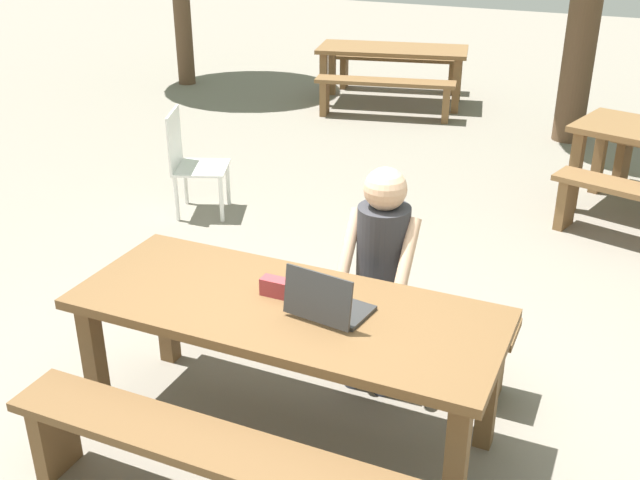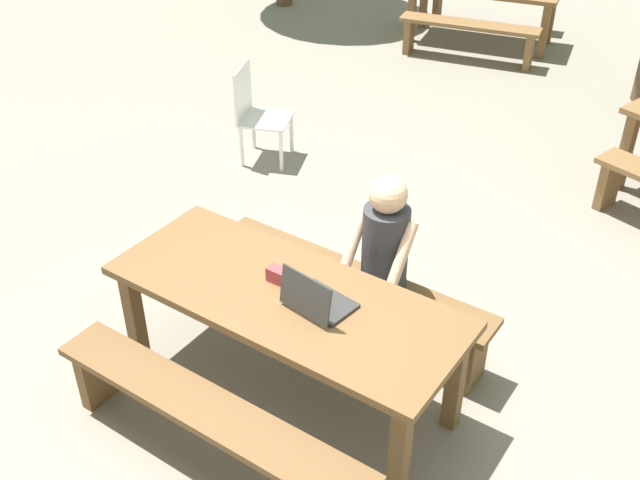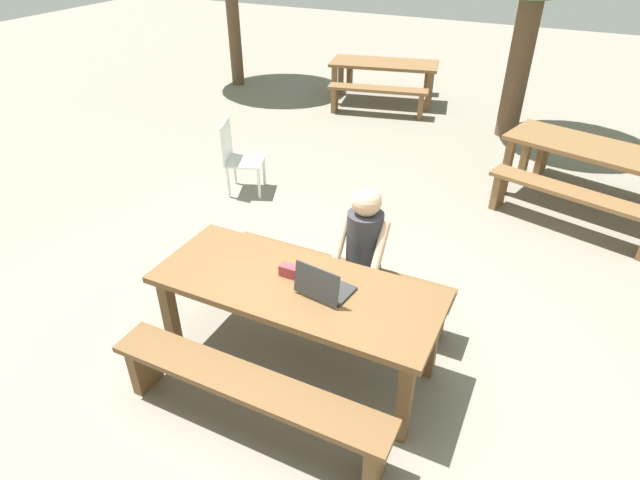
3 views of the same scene
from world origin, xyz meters
The scene contains 10 objects.
ground_plane centered at (0.00, 0.00, 0.00)m, with size 30.00×30.00×0.00m, color gray.
picnic_table_front centered at (0.00, 0.00, 0.67)m, with size 2.11×0.84×0.77m.
bench_near centered at (0.00, -0.71, 0.36)m, with size 2.02×0.30×0.47m.
bench_far centered at (0.00, 0.71, 0.36)m, with size 2.02×0.30×0.47m.
laptop centered at (0.22, -0.01, 0.83)m, with size 0.39×0.33×0.26m.
small_pouch centered at (-0.08, 0.06, 0.82)m, with size 0.16×0.07×0.09m.
person_seated centered at (0.24, 0.67, 0.76)m, with size 0.40×0.40×1.27m.
plastic_chair centered at (-2.05, 2.30, 0.47)m, with size 0.57×0.57×0.90m.
bench_rear_south centered at (-1.51, 5.74, 0.35)m, with size 1.71×0.65×0.47m.
bench_rear_north centered at (-1.80, 7.09, 0.35)m, with size 1.71×0.65×0.47m.
Camera 2 is at (2.07, -2.67, 3.45)m, focal length 42.51 mm.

